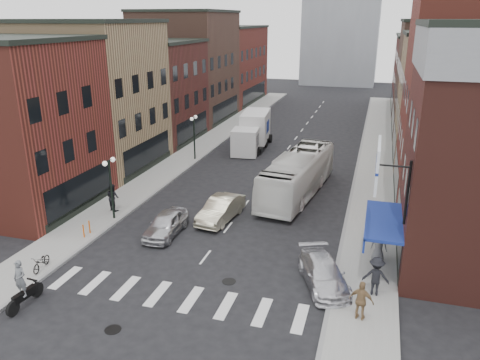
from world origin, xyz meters
name	(u,v)px	position (x,y,z in m)	size (l,w,h in m)	color
ground	(199,266)	(0.00, 0.00, 0.00)	(160.00, 160.00, 0.00)	black
sidewalk_left	(200,148)	(-8.50, 22.00, 0.07)	(3.00, 74.00, 0.15)	gray
sidewalk_right	(375,162)	(8.50, 22.00, 0.07)	(3.00, 74.00, 0.15)	gray
curb_left	(214,150)	(-7.00, 22.00, 0.00)	(0.20, 74.00, 0.16)	gray
curb_right	(358,161)	(7.00, 22.00, 0.00)	(0.20, 74.00, 0.16)	gray
crosswalk_stripes	(175,297)	(0.00, -3.00, 0.00)	(12.00, 2.20, 0.01)	silver
bldg_left_near	(9,125)	(-14.99, 4.50, 5.65)	(10.30, 9.20, 11.30)	maroon
bldg_left_mid_a	(91,96)	(-14.99, 14.00, 6.15)	(10.30, 10.20, 12.30)	#A5855B
bldg_left_mid_b	(147,91)	(-14.99, 24.00, 5.15)	(10.30, 10.20, 10.30)	#4D221B
bldg_left_far_a	(187,67)	(-14.99, 35.00, 6.65)	(10.30, 12.20, 13.30)	#513428
bldg_left_far_b	(223,65)	(-14.99, 49.00, 5.65)	(10.30, 16.20, 11.30)	maroon
bldg_right_mid_b	(460,100)	(14.99, 24.00, 5.65)	(10.30, 10.20, 11.30)	#A5855B
bldg_right_far_a	(446,79)	(14.99, 35.00, 6.15)	(10.30, 12.20, 12.30)	#513428
bldg_right_far_b	(433,74)	(14.99, 49.00, 5.15)	(10.30, 16.20, 10.30)	#4D221B
awning_blue	(380,222)	(8.93, 2.50, 2.63)	(1.80, 5.00, 0.78)	navy
billboard_sign	(379,166)	(8.59, 0.50, 6.13)	(1.52, 3.00, 3.70)	black
streetlamp_near	(110,177)	(-7.40, 4.00, 2.91)	(0.32, 1.22, 4.11)	black
streetlamp_far	(194,129)	(-7.40, 18.00, 2.91)	(0.32, 1.22, 4.11)	black
bike_rack	(87,229)	(-7.60, 1.30, 0.55)	(0.08, 0.68, 0.80)	#D8590C
box_truck	(253,132)	(-3.41, 23.48, 1.73)	(3.06, 8.29, 3.51)	silver
motorcycle_rider	(22,285)	(-6.20, -5.63, 1.08)	(0.67, 2.28, 2.32)	black
transit_bus	(298,174)	(3.11, 11.96, 1.57)	(2.64, 11.28, 3.14)	white
sedan_left_near	(166,224)	(-3.25, 3.00, 0.70)	(1.65, 4.10, 1.40)	silver
sedan_left_far	(221,209)	(-0.80, 6.00, 0.74)	(1.57, 4.50, 1.48)	beige
curb_car	(323,273)	(6.50, 0.00, 0.65)	(1.81, 4.45, 1.29)	silver
parked_bicycle	(41,262)	(-7.50, -2.81, 0.55)	(0.53, 1.53, 0.81)	black
ped_left_solo	(113,197)	(-8.10, 5.16, 1.07)	(0.90, 0.52, 1.85)	black
ped_right_a	(376,276)	(8.92, -0.33, 1.10)	(1.23, 0.61, 1.90)	black
ped_right_b	(361,301)	(8.38, -2.48, 1.05)	(1.05, 0.53, 1.79)	olive
ped_right_c	(379,246)	(9.01, 3.00, 1.02)	(0.85, 0.56, 1.75)	slate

